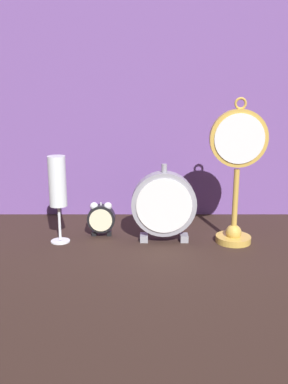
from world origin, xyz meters
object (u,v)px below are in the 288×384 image
at_px(champagne_flute, 58,187).
at_px(pocket_watch_on_stand, 237,172).
at_px(alarm_clock_twin_bell, 101,217).
at_px(mantel_clock_silver, 164,205).

bearing_deg(champagne_flute, pocket_watch_on_stand, -0.27).
bearing_deg(alarm_clock_twin_bell, pocket_watch_on_stand, -7.56).
height_order(alarm_clock_twin_bell, mantel_clock_silver, mantel_clock_silver).
distance_m(mantel_clock_silver, champagne_flute, 0.27).
bearing_deg(pocket_watch_on_stand, champagne_flute, 179.73).
relative_size(pocket_watch_on_stand, champagne_flute, 1.63).
distance_m(pocket_watch_on_stand, alarm_clock_twin_bell, 0.37).
distance_m(alarm_clock_twin_bell, champagne_flute, 0.15).
distance_m(pocket_watch_on_stand, mantel_clock_silver, 0.20).
height_order(pocket_watch_on_stand, champagne_flute, pocket_watch_on_stand).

